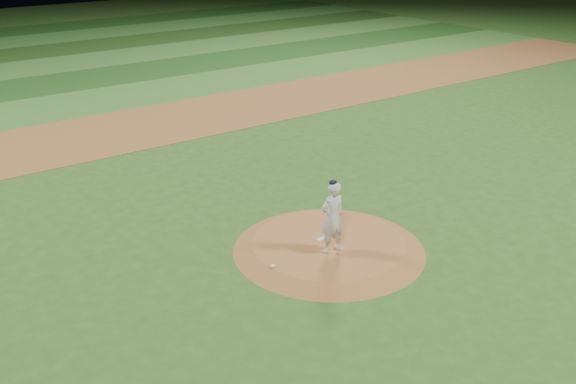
{
  "coord_description": "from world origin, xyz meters",
  "views": [
    {
      "loc": [
        -10.47,
        -12.47,
        8.82
      ],
      "look_at": [
        0.0,
        2.0,
        1.1
      ],
      "focal_mm": 40.0,
      "sensor_mm": 36.0,
      "label": 1
    }
  ],
  "objects_px": {
    "pitcher_on_mound": "(332,217)",
    "rosin_bag": "(273,266)",
    "pitchers_mound": "(329,246)",
    "pitching_rubber": "(325,237)"
  },
  "relations": [
    {
      "from": "pitchers_mound",
      "to": "pitcher_on_mound",
      "type": "relative_size",
      "value": 2.58
    },
    {
      "from": "pitchers_mound",
      "to": "pitching_rubber",
      "type": "xyz_separation_m",
      "value": [
        0.06,
        0.26,
        0.14
      ]
    },
    {
      "from": "pitchers_mound",
      "to": "pitching_rubber",
      "type": "bearing_deg",
      "value": 75.93
    },
    {
      "from": "pitchers_mound",
      "to": "pitching_rubber",
      "type": "relative_size",
      "value": 8.99
    },
    {
      "from": "pitcher_on_mound",
      "to": "rosin_bag",
      "type": "bearing_deg",
      "value": 172.86
    },
    {
      "from": "pitchers_mound",
      "to": "rosin_bag",
      "type": "xyz_separation_m",
      "value": [
        -2.12,
        -0.24,
        0.16
      ]
    },
    {
      "from": "pitchers_mound",
      "to": "pitching_rubber",
      "type": "distance_m",
      "value": 0.3
    },
    {
      "from": "pitchers_mound",
      "to": "rosin_bag",
      "type": "distance_m",
      "value": 2.14
    },
    {
      "from": "pitchers_mound",
      "to": "pitcher_on_mound",
      "type": "bearing_deg",
      "value": -123.11
    },
    {
      "from": "pitchers_mound",
      "to": "pitcher_on_mound",
      "type": "height_order",
      "value": "pitcher_on_mound"
    }
  ]
}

